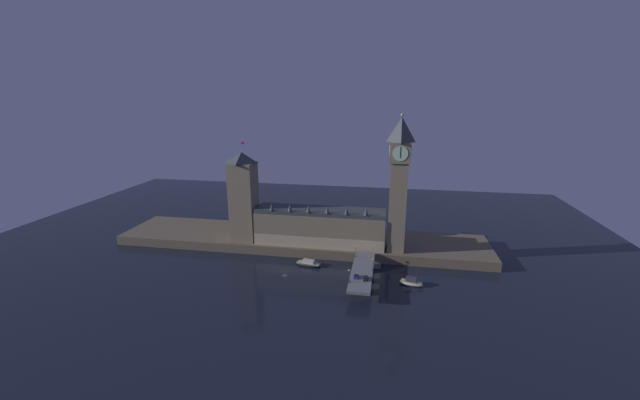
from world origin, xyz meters
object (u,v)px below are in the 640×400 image
(boat_upstream, at_px, (309,264))
(clock_tower, at_px, (399,181))
(street_lamp_far, at_px, (355,250))
(pedestrian_near_rail, at_px, (350,280))
(boat_downstream, at_px, (411,282))
(street_lamp_near, at_px, (349,274))
(street_lamp_mid, at_px, (373,263))
(victoria_tower, at_px, (244,196))
(car_northbound_trail, at_px, (356,276))
(car_southbound_lead, at_px, (366,278))

(boat_upstream, bearing_deg, clock_tower, 20.89)
(street_lamp_far, bearing_deg, boat_upstream, -177.69)
(pedestrian_near_rail, bearing_deg, clock_tower, 65.93)
(boat_downstream, bearing_deg, street_lamp_near, -151.58)
(boat_downstream, bearing_deg, street_lamp_mid, -178.10)
(street_lamp_near, bearing_deg, victoria_tower, 144.27)
(pedestrian_near_rail, height_order, street_lamp_near, street_lamp_near)
(street_lamp_near, distance_m, street_lamp_far, 29.44)
(victoria_tower, height_order, street_lamp_near, victoria_tower)
(pedestrian_near_rail, bearing_deg, victoria_tower, 144.60)
(car_northbound_trail, height_order, street_lamp_mid, street_lamp_mid)
(street_lamp_mid, xyz_separation_m, boat_downstream, (18.50, 0.61, -8.93))
(victoria_tower, relative_size, car_southbound_lead, 12.53)
(street_lamp_mid, bearing_deg, boat_upstream, 158.25)
(car_southbound_lead, bearing_deg, car_northbound_trail, 165.73)
(street_lamp_near, relative_size, boat_downstream, 0.53)
(car_southbound_lead, distance_m, street_lamp_mid, 11.25)
(clock_tower, relative_size, boat_upstream, 4.95)
(pedestrian_near_rail, xyz_separation_m, street_lamp_far, (-0.40, 29.14, 3.09))
(street_lamp_far, bearing_deg, pedestrian_near_rail, -89.21)
(victoria_tower, relative_size, car_northbound_trail, 14.23)
(street_lamp_mid, bearing_deg, car_southbound_lead, -104.23)
(car_northbound_trail, relative_size, street_lamp_near, 0.64)
(car_northbound_trail, height_order, car_southbound_lead, car_southbound_lead)
(victoria_tower, height_order, street_lamp_mid, victoria_tower)
(pedestrian_near_rail, height_order, street_lamp_mid, street_lamp_mid)
(victoria_tower, bearing_deg, boat_downstream, -19.01)
(street_lamp_far, bearing_deg, car_northbound_trail, -83.70)
(car_southbound_lead, bearing_deg, street_lamp_mid, 75.77)
(car_northbound_trail, xyz_separation_m, boat_upstream, (-27.23, 23.06, -6.01))
(pedestrian_near_rail, distance_m, boat_upstream, 38.15)
(victoria_tower, xyz_separation_m, boat_upstream, (42.39, -19.72, -30.07))
(street_lamp_near, bearing_deg, car_southbound_lead, 30.57)
(street_lamp_near, xyz_separation_m, boat_upstream, (-24.58, 28.45, -9.40))
(car_northbound_trail, bearing_deg, victoria_tower, 148.43)
(clock_tower, distance_m, car_northbound_trail, 57.67)
(victoria_tower, xyz_separation_m, street_lamp_near, (66.97, -48.17, -20.68))
(victoria_tower, xyz_separation_m, car_southbound_lead, (74.14, -43.94, -24.00))
(car_northbound_trail, bearing_deg, car_southbound_lead, -14.27)
(victoria_tower, height_order, car_northbound_trail, victoria_tower)
(street_lamp_far, relative_size, boat_downstream, 0.53)
(clock_tower, distance_m, car_southbound_lead, 57.21)
(victoria_tower, distance_m, street_lamp_mid, 86.33)
(pedestrian_near_rail, bearing_deg, street_lamp_mid, 56.81)
(clock_tower, xyz_separation_m, car_northbound_trail, (-18.03, -40.34, -37.07))
(car_northbound_trail, bearing_deg, boat_downstream, 21.18)
(victoria_tower, bearing_deg, street_lamp_mid, -23.54)
(car_southbound_lead, bearing_deg, street_lamp_near, -149.43)
(clock_tower, relative_size, victoria_tower, 1.28)
(car_northbound_trail, xyz_separation_m, pedestrian_near_rail, (-2.26, -5.08, 0.27))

